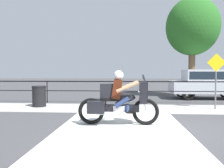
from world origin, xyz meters
name	(u,v)px	position (x,y,z in m)	size (l,w,h in m)	color
ground_plane	(164,129)	(0.00, 0.00, 0.00)	(120.00, 120.00, 0.00)	#424244
sidewalk_band	(151,109)	(0.00, 3.40, 0.01)	(44.00, 2.40, 0.01)	#A8A59E
crosswalk_band	(121,130)	(-1.14, -0.20, 0.00)	(3.45, 6.00, 0.01)	silver
fence_railing	(147,86)	(0.00, 4.96, 0.89)	(36.00, 0.05, 1.13)	black
motorcycle	(118,100)	(-1.27, 0.40, 0.71)	(2.37, 0.76, 1.59)	black
parked_car	(206,82)	(3.62, 7.23, 0.97)	(4.28, 1.76, 1.72)	#B7BCC4
trash_bin	(39,96)	(-4.96, 3.59, 0.47)	(0.63, 0.63, 0.94)	black
street_sign	(216,74)	(2.70, 3.46, 1.48)	(0.76, 0.06, 2.33)	slate
tree_behind_sign	(192,27)	(3.07, 8.25, 4.41)	(3.28, 3.28, 6.25)	brown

